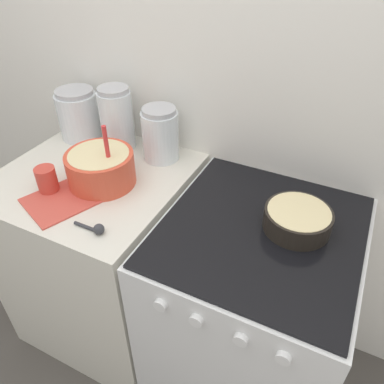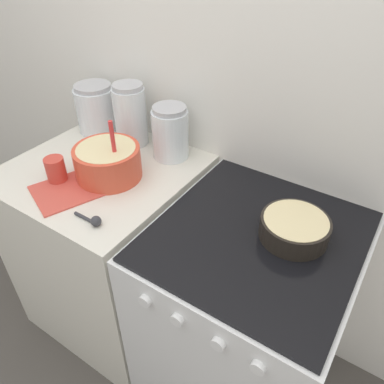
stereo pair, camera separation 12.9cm
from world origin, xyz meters
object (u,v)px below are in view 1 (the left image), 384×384
object	(u,v)px
stove	(249,311)
storage_jar_left	(79,117)
baking_pan	(298,219)
tin_can	(47,180)
storage_jar_middle	(117,122)
storage_jar_right	(160,137)
mixing_bowl	(101,166)

from	to	relation	value
stove	storage_jar_left	bearing A→B (deg)	165.72
baking_pan	tin_can	distance (m)	0.89
stove	storage_jar_middle	world-z (taller)	storage_jar_middle
stove	storage_jar_middle	bearing A→B (deg)	161.83
baking_pan	storage_jar_middle	world-z (taller)	storage_jar_middle
stove	storage_jar_right	size ratio (longest dim) A/B	4.04
stove	mixing_bowl	xyz separation A→B (m)	(-0.62, -0.02, 0.52)
baking_pan	tin_can	bearing A→B (deg)	-166.87
mixing_bowl	storage_jar_middle	distance (m)	0.28
storage_jar_left	tin_can	distance (m)	0.42
storage_jar_left	storage_jar_right	distance (m)	0.42
mixing_bowl	baking_pan	world-z (taller)	mixing_bowl
mixing_bowl	tin_can	world-z (taller)	mixing_bowl
mixing_bowl	storage_jar_middle	xyz separation A→B (m)	(-0.10, 0.26, 0.04)
storage_jar_right	storage_jar_left	bearing A→B (deg)	180.00
baking_pan	stove	bearing A→B (deg)	-152.26
mixing_bowl	storage_jar_middle	bearing A→B (deg)	111.61
storage_jar_middle	storage_jar_right	size ratio (longest dim) A/B	1.21
storage_jar_middle	storage_jar_right	world-z (taller)	storage_jar_middle
storage_jar_right	tin_can	distance (m)	0.47
mixing_bowl	storage_jar_left	size ratio (longest dim) A/B	1.14
mixing_bowl	baking_pan	xyz separation A→B (m)	(0.72, 0.07, -0.03)
baking_pan	storage_jar_left	world-z (taller)	storage_jar_left
tin_can	storage_jar_middle	bearing A→B (deg)	83.73
storage_jar_right	tin_can	world-z (taller)	storage_jar_right
storage_jar_left	tin_can	xyz separation A→B (m)	(0.17, -0.39, -0.04)
stove	tin_can	world-z (taller)	tin_can
storage_jar_left	stove	bearing A→B (deg)	-14.28
storage_jar_right	tin_can	size ratio (longest dim) A/B	2.23
storage_jar_left	storage_jar_middle	distance (m)	0.21
storage_jar_left	storage_jar_middle	xyz separation A→B (m)	(0.21, 0.00, 0.02)
stove	mixing_bowl	distance (m)	0.81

